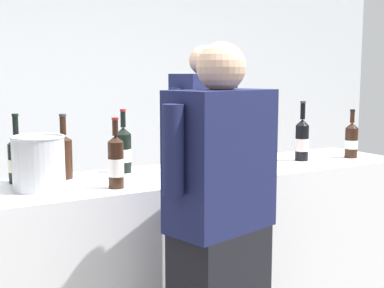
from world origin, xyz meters
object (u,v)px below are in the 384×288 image
Objects in this scene: person_server at (203,175)px; wine_bottle_2 at (64,155)px; wine_bottle_10 at (195,145)px; wine_bottle_6 at (17,160)px; wine_bottle_8 at (124,150)px; wine_bottle_3 at (252,141)px; person_guest at (220,251)px; ice_bucket at (39,162)px; wine_bottle_5 at (207,148)px; wine_bottle_9 at (351,140)px; wine_glass at (242,145)px; wine_bottle_4 at (302,140)px; wine_bottle_1 at (238,151)px; wine_bottle_7 at (116,162)px.

wine_bottle_2 is at bearing -156.98° from person_server.
wine_bottle_6 is at bearing 175.23° from wine_bottle_10.
person_server is (0.77, 0.46, -0.29)m from wine_bottle_8.
person_guest reaches higher than wine_bottle_3.
wine_bottle_5 is at bearing 1.71° from ice_bucket.
wine_bottle_3 reaches higher than wine_bottle_9.
wine_bottle_10 reaches higher than wine_glass.
wine_bottle_9 is at bearing -11.28° from wine_bottle_3.
person_guest is at bearing -118.29° from person_server.
person_guest reaches higher than wine_bottle_10.
wine_bottle_8 is 0.87m from person_guest.
wine_bottle_4 reaches higher than wine_bottle_5.
wine_bottle_2 is 1.08× the size of wine_bottle_9.
wine_bottle_1 is at bearing -34.29° from wine_bottle_8.
wine_bottle_6 reaches higher than ice_bucket.
wine_bottle_6 is 1.97m from wine_bottle_9.
wine_bottle_6 is 0.99× the size of wine_bottle_8.
wine_bottle_2 reaches higher than wine_bottle_9.
wine_bottle_7 is at bearing -24.34° from ice_bucket.
ice_bucket is at bearing 178.29° from wine_bottle_9.
wine_bottle_1 is 0.18m from wine_glass.
wine_bottle_1 is 1.02× the size of wine_bottle_8.
wine_bottle_4 is 1.45× the size of ice_bucket.
wine_bottle_3 is 0.76m from wine_bottle_8.
wine_bottle_1 is at bearing -0.15° from wine_bottle_7.
wine_bottle_4 is at bearing 7.12° from wine_bottle_7.
wine_bottle_5 reaches higher than wine_bottle_9.
wine_bottle_1 reaches higher than wine_glass.
wine_bottle_3 is at bearing -9.03° from wine_bottle_8.
wine_bottle_9 is at bearing -3.40° from wine_glass.
wine_bottle_3 is 1.08× the size of wine_bottle_7.
wine_bottle_10 reaches higher than wine_bottle_7.
wine_bottle_8 is (0.18, 0.34, -0.00)m from wine_bottle_7.
wine_bottle_1 reaches higher than wine_bottle_6.
wine_bottle_5 is at bearing 62.74° from person_guest.
wine_bottle_6 is at bearing 169.62° from wine_bottle_5.
wine_bottle_6 is 0.94m from wine_bottle_10.
wine_bottle_7 is 1.59m from wine_bottle_9.
wine_bottle_7 is (0.37, -0.34, 0.01)m from wine_bottle_6.
wine_bottle_10 is at bearing 149.31° from wine_glass.
ice_bucket is at bearing -158.33° from wine_bottle_8.
wine_bottle_9 is at bearing -1.71° from ice_bucket.
wine_bottle_9 is at bearing -10.10° from wine_bottle_10.
person_guest is (-0.68, -1.26, -0.03)m from person_server.
wine_bottle_9 is (1.73, -0.25, -0.01)m from wine_bottle_2.
wine_bottle_6 is (-0.96, 0.18, -0.01)m from wine_bottle_5.
person_guest reaches higher than wine_bottle_1.
wine_bottle_10 is (-1.02, 0.18, 0.02)m from wine_bottle_9.
wine_bottle_4 is 0.69m from wine_bottle_10.
ice_bucket is at bearing -178.29° from wine_bottle_5.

